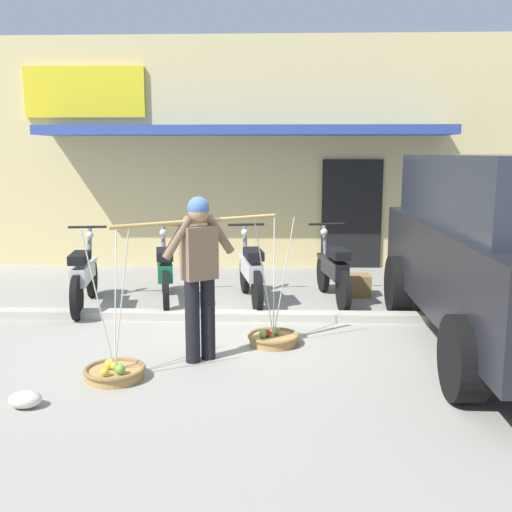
% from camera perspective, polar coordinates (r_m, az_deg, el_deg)
% --- Properties ---
extents(ground_plane, '(90.00, 90.00, 0.00)m').
position_cam_1_polar(ground_plane, '(7.05, -2.48, -7.66)').
color(ground_plane, '#9E998C').
extents(sidewalk_curb, '(20.00, 0.24, 0.10)m').
position_cam_1_polar(sidewalk_curb, '(7.70, -2.07, -5.73)').
color(sidewalk_curb, '#BAB4A5').
rests_on(sidewalk_curb, ground).
extents(fruit_vendor, '(1.53, 1.14, 1.70)m').
position_cam_1_polar(fruit_vendor, '(6.02, -5.46, -1.11)').
color(fruit_vendor, black).
rests_on(fruit_vendor, ground).
extents(fruit_basket_left_side, '(0.59, 0.59, 1.45)m').
position_cam_1_polar(fruit_basket_left_side, '(6.73, 1.68, -7.82)').
color(fruit_basket_left_side, '#B2894C').
rests_on(fruit_basket_left_side, ground).
extents(fruit_basket_right_side, '(0.59, 0.59, 1.45)m').
position_cam_1_polar(fruit_basket_right_side, '(5.89, -13.41, -10.71)').
color(fruit_basket_right_side, '#B2894C').
rests_on(fruit_basket_right_side, ground).
extents(motorcycle_nearest_shop, '(0.54, 1.81, 1.09)m').
position_cam_1_polar(motorcycle_nearest_shop, '(8.50, -16.20, -1.84)').
color(motorcycle_nearest_shop, black).
rests_on(motorcycle_nearest_shop, ground).
extents(motorcycle_second_in_row, '(0.58, 1.80, 1.09)m').
position_cam_1_polar(motorcycle_second_in_row, '(8.53, -8.75, -1.51)').
color(motorcycle_second_in_row, black).
rests_on(motorcycle_second_in_row, ground).
extents(motorcycle_third_in_row, '(0.57, 1.80, 1.09)m').
position_cam_1_polar(motorcycle_third_in_row, '(8.44, -0.50, -1.51)').
color(motorcycle_third_in_row, black).
rests_on(motorcycle_third_in_row, ground).
extents(motorcycle_end_of_row, '(0.54, 1.81, 1.09)m').
position_cam_1_polar(motorcycle_end_of_row, '(8.57, 7.44, -1.42)').
color(motorcycle_end_of_row, black).
rests_on(motorcycle_end_of_row, ground).
extents(storefront_building, '(13.00, 6.00, 4.20)m').
position_cam_1_polar(storefront_building, '(13.50, -0.39, 9.82)').
color(storefront_building, '#DBC684').
rests_on(storefront_building, ground).
extents(plastic_litter_bag, '(0.28, 0.22, 0.14)m').
position_cam_1_polar(plastic_litter_bag, '(5.51, -21.28, -12.71)').
color(plastic_litter_bag, silver).
rests_on(plastic_litter_bag, ground).
extents(wooden_crate, '(0.44, 0.36, 0.32)m').
position_cam_1_polar(wooden_crate, '(9.05, 9.49, -2.77)').
color(wooden_crate, olive).
rests_on(wooden_crate, ground).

